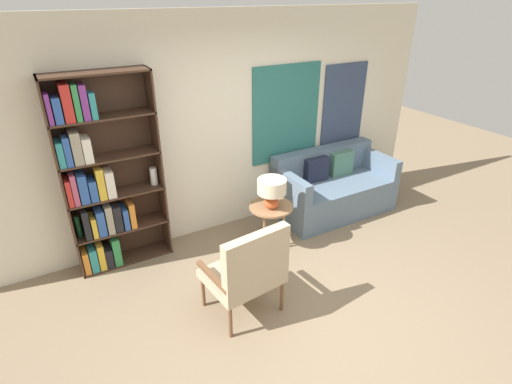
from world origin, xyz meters
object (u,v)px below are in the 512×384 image
(armchair, at_px, (249,269))
(table_lamp, at_px, (272,189))
(bookshelf, at_px, (100,184))
(side_table, at_px, (271,210))
(couch, at_px, (332,189))

(armchair, distance_m, table_lamp, 1.19)
(bookshelf, distance_m, armchair, 1.86)
(side_table, bearing_deg, table_lamp, -117.16)
(armchair, bearing_deg, side_table, 48.87)
(couch, relative_size, side_table, 2.91)
(bookshelf, relative_size, table_lamp, 5.84)
(couch, height_order, side_table, couch)
(bookshelf, xyz_separation_m, couch, (3.01, -0.25, -0.68))
(armchair, bearing_deg, couch, 31.91)
(armchair, height_order, table_lamp, armchair)
(side_table, bearing_deg, bookshelf, 161.07)
(table_lamp, bearing_deg, side_table, 62.84)
(bookshelf, distance_m, table_lamp, 1.88)
(bookshelf, xyz_separation_m, table_lamp, (1.74, -0.65, -0.21))
(couch, height_order, table_lamp, table_lamp)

